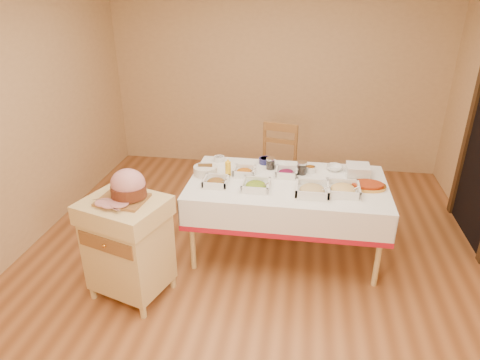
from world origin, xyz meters
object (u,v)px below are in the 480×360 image
object	(u,v)px
butcher_cart	(128,243)
preserve_jar_left	(271,164)
dining_chair	(276,166)
plate_stack	(358,170)
mustard_bottle	(228,168)
brass_platter	(367,186)
preserve_jar_right	(302,169)
dining_table	(287,197)
bread_basket	(205,170)
ham_on_board	(127,187)

from	to	relation	value
butcher_cart	preserve_jar_left	size ratio (longest dim) A/B	7.84
dining_chair	plate_stack	bearing A→B (deg)	-40.57
mustard_bottle	plate_stack	distance (m)	1.24
butcher_cart	mustard_bottle	xyz separation A→B (m)	(0.67, 0.89, 0.33)
butcher_cart	preserve_jar_left	bearing A→B (deg)	46.41
butcher_cart	brass_platter	bearing A→B (deg)	22.76
preserve_jar_right	dining_table	bearing A→B (deg)	-122.06
butcher_cart	dining_chair	distance (m)	2.09
dining_table	plate_stack	distance (m)	0.73
bread_basket	butcher_cart	bearing A→B (deg)	-117.25
dining_table	preserve_jar_right	bearing A→B (deg)	57.94
preserve_jar_right	brass_platter	world-z (taller)	preserve_jar_right
ham_on_board	preserve_jar_left	size ratio (longest dim) A/B	3.41
ham_on_board	bread_basket	bearing A→B (deg)	64.01
butcher_cart	mustard_bottle	world-z (taller)	mustard_bottle
brass_platter	preserve_jar_left	bearing A→B (deg)	162.19
plate_stack	brass_platter	xyz separation A→B (m)	(0.06, -0.26, -0.03)
mustard_bottle	plate_stack	xyz separation A→B (m)	(1.22, 0.19, -0.02)
ham_on_board	plate_stack	bearing A→B (deg)	29.56
butcher_cart	plate_stack	xyz separation A→B (m)	(1.90, 1.08, 0.31)
ham_on_board	preserve_jar_left	bearing A→B (deg)	46.69
dining_table	butcher_cart	world-z (taller)	butcher_cart
bread_basket	plate_stack	world-z (taller)	plate_stack
preserve_jar_right	plate_stack	distance (m)	0.53
plate_stack	ham_on_board	bearing A→B (deg)	-150.44
preserve_jar_left	brass_platter	distance (m)	0.95
dining_chair	preserve_jar_left	distance (m)	0.75
preserve_jar_right	bread_basket	world-z (taller)	preserve_jar_right
ham_on_board	plate_stack	size ratio (longest dim) A/B	1.80
dining_chair	preserve_jar_left	bearing A→B (deg)	-90.91
dining_chair	brass_platter	size ratio (longest dim) A/B	2.95
preserve_jar_left	preserve_jar_right	bearing A→B (deg)	-13.90
preserve_jar_left	mustard_bottle	bearing A→B (deg)	-150.53
dining_chair	plate_stack	xyz separation A→B (m)	(0.83, -0.71, 0.31)
dining_table	plate_stack	size ratio (longest dim) A/B	8.48
dining_chair	brass_platter	world-z (taller)	dining_chair
preserve_jar_left	dining_chair	bearing A→B (deg)	89.09
preserve_jar_right	preserve_jar_left	bearing A→B (deg)	166.10
dining_table	ham_on_board	size ratio (longest dim) A/B	4.71
preserve_jar_right	bread_basket	distance (m)	0.93
preserve_jar_right	plate_stack	size ratio (longest dim) A/B	0.57
dining_chair	plate_stack	world-z (taller)	dining_chair
dining_table	preserve_jar_right	xyz separation A→B (m)	(0.12, 0.20, 0.22)
preserve_jar_left	plate_stack	world-z (taller)	preserve_jar_left
brass_platter	plate_stack	bearing A→B (deg)	103.96
bread_basket	brass_platter	bearing A→B (deg)	-2.22
preserve_jar_right	bread_basket	xyz separation A→B (m)	(-0.91, -0.16, -0.01)
plate_stack	bread_basket	bearing A→B (deg)	-171.99
preserve_jar_right	brass_platter	distance (m)	0.63
bread_basket	brass_platter	distance (m)	1.51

